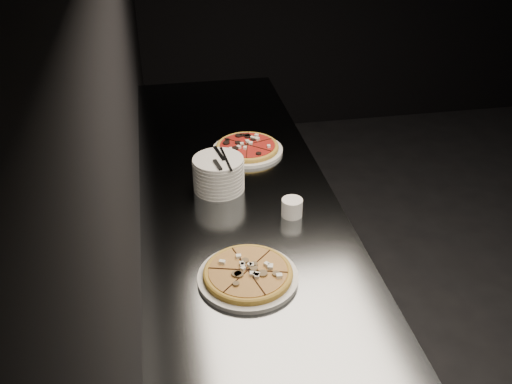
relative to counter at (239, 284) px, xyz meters
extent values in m
cube|color=black|center=(-0.37, 0.00, 0.94)|extent=(0.02, 5.00, 2.80)
cube|color=slate|center=(0.00, 0.00, -0.01)|extent=(0.70, 2.40, 0.90)
cube|color=slate|center=(0.00, 0.00, 0.45)|extent=(0.74, 2.44, 0.02)
cylinder|color=silver|center=(-0.04, -0.51, 0.47)|extent=(0.31, 0.31, 0.01)
cylinder|color=gold|center=(-0.04, -0.51, 0.48)|extent=(0.34, 0.34, 0.01)
torus|color=gold|center=(-0.04, -0.51, 0.49)|extent=(0.34, 0.34, 0.02)
cylinder|color=#EFB04F|center=(-0.04, -0.51, 0.49)|extent=(0.30, 0.30, 0.01)
cylinder|color=silver|center=(0.10, 0.33, 0.47)|extent=(0.31, 0.31, 0.01)
cylinder|color=gold|center=(0.10, 0.33, 0.48)|extent=(0.34, 0.34, 0.01)
torus|color=gold|center=(0.10, 0.33, 0.49)|extent=(0.35, 0.35, 0.02)
cylinder|color=#AD1F19|center=(0.10, 0.33, 0.49)|extent=(0.30, 0.30, 0.01)
cylinder|color=silver|center=(-0.06, 0.05, 0.47)|extent=(0.20, 0.20, 0.01)
cylinder|color=silver|center=(-0.06, 0.05, 0.48)|extent=(0.20, 0.20, 0.01)
cylinder|color=silver|center=(-0.06, 0.05, 0.50)|extent=(0.20, 0.20, 0.01)
cylinder|color=silver|center=(-0.06, 0.05, 0.51)|extent=(0.20, 0.20, 0.01)
cylinder|color=silver|center=(-0.06, 0.05, 0.53)|extent=(0.20, 0.20, 0.01)
cylinder|color=silver|center=(-0.06, 0.05, 0.54)|extent=(0.20, 0.20, 0.01)
cylinder|color=silver|center=(-0.06, 0.05, 0.55)|extent=(0.20, 0.20, 0.01)
cylinder|color=silver|center=(-0.06, 0.05, 0.57)|extent=(0.20, 0.20, 0.01)
cylinder|color=silver|center=(-0.06, 0.05, 0.58)|extent=(0.20, 0.20, 0.01)
cube|color=#B7B9BF|center=(-0.05, 0.09, 0.59)|extent=(0.04, 0.13, 0.00)
cube|color=black|center=(-0.07, 0.00, 0.60)|extent=(0.03, 0.08, 0.01)
cube|color=#B7B9BF|center=(-0.03, 0.04, 0.59)|extent=(0.04, 0.20, 0.00)
cylinder|color=silver|center=(0.17, -0.18, 0.49)|extent=(0.08, 0.08, 0.07)
cylinder|color=black|center=(0.17, -0.18, 0.52)|extent=(0.06, 0.06, 0.01)
camera|label=1|loc=(-0.26, -1.85, 1.62)|focal=40.00mm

